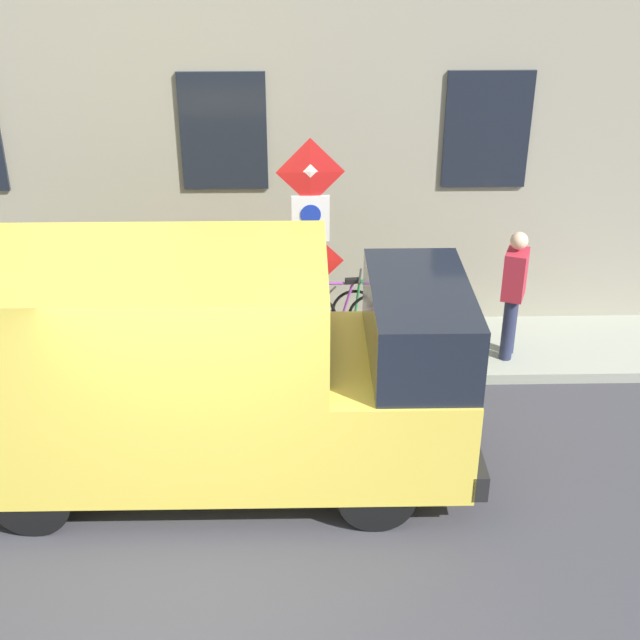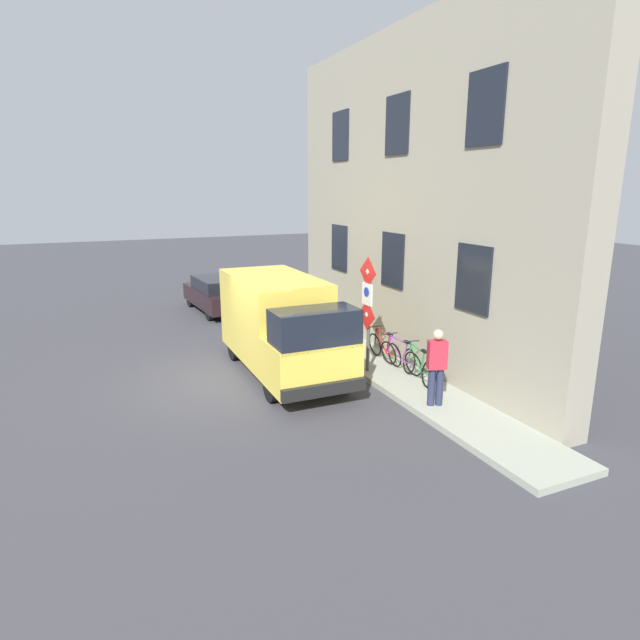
% 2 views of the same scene
% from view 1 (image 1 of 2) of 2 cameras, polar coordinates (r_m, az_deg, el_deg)
% --- Properties ---
extents(ground_plane, '(80.00, 80.00, 0.00)m').
position_cam_1_polar(ground_plane, '(8.38, -7.96, -15.91)').
color(ground_plane, '#3B3A40').
extents(sidewalk_slab, '(1.60, 14.21, 0.14)m').
position_cam_1_polar(sidewalk_slab, '(11.49, -6.03, -2.11)').
color(sidewalk_slab, '#999E8E').
rests_on(sidewalk_slab, ground_plane).
extents(sign_post_stacked, '(0.16, 0.56, 2.87)m').
position_cam_1_polar(sign_post_stacked, '(10.08, -0.63, 5.64)').
color(sign_post_stacked, '#474C47').
rests_on(sign_post_stacked, sidewalk_slab).
extents(delivery_van, '(2.02, 5.34, 2.50)m').
position_cam_1_polar(delivery_van, '(8.72, -8.13, -3.02)').
color(delivery_van, '#EBCE49').
rests_on(delivery_van, ground_plane).
extents(bicycle_green, '(0.46, 1.71, 0.89)m').
position_cam_1_polar(bicycle_green, '(11.53, 4.95, 0.53)').
color(bicycle_green, black).
rests_on(bicycle_green, sidewalk_slab).
extents(bicycle_purple, '(0.46, 1.72, 0.89)m').
position_cam_1_polar(bicycle_purple, '(11.47, 0.89, 0.49)').
color(bicycle_purple, black).
rests_on(bicycle_purple, sidewalk_slab).
extents(bicycle_red, '(0.46, 1.71, 0.89)m').
position_cam_1_polar(bicycle_red, '(11.47, -3.20, 0.45)').
color(bicycle_red, black).
rests_on(bicycle_red, sidewalk_slab).
extents(pedestrian, '(0.47, 0.39, 1.72)m').
position_cam_1_polar(pedestrian, '(11.05, 12.77, 1.91)').
color(pedestrian, '#262B47').
rests_on(pedestrian, sidewalk_slab).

